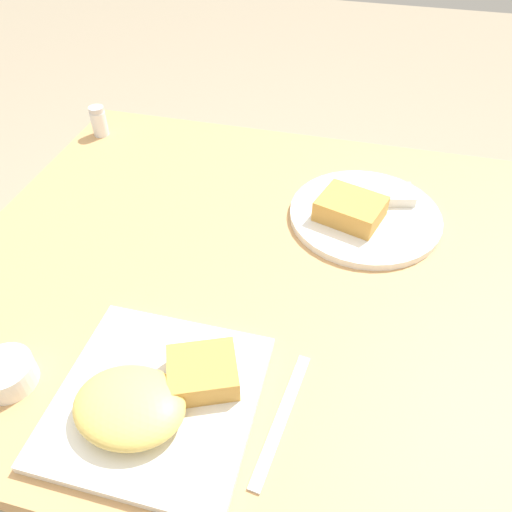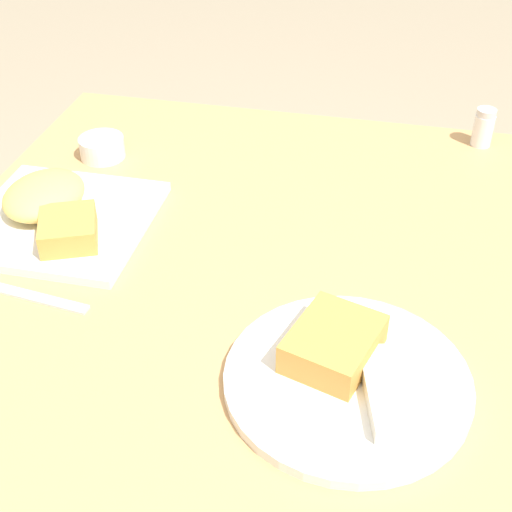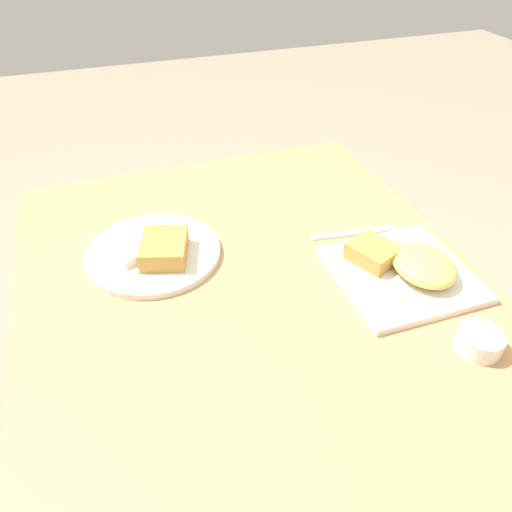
# 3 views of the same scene
# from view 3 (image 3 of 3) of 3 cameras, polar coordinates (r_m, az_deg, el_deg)

# --- Properties ---
(ground_plane) EXTENTS (8.00, 8.00, 0.00)m
(ground_plane) POSITION_cam_3_polar(r_m,az_deg,el_deg) (1.56, -0.28, -23.67)
(ground_plane) COLOR gray
(dining_table) EXTENTS (1.06, 0.89, 0.73)m
(dining_table) POSITION_cam_3_polar(r_m,az_deg,el_deg) (1.04, -0.39, -6.27)
(dining_table) COLOR tan
(dining_table) RESTS_ON ground_plane
(plate_square_near) EXTENTS (0.26, 0.26, 0.06)m
(plate_square_near) POSITION_cam_3_polar(r_m,az_deg,el_deg) (1.03, 16.76, -1.29)
(plate_square_near) COLOR white
(plate_square_near) RESTS_ON dining_table
(plate_oval_far) EXTENTS (0.28, 0.28, 0.05)m
(plate_oval_far) POSITION_cam_3_polar(r_m,az_deg,el_deg) (1.06, -11.62, 0.56)
(plate_oval_far) COLOR white
(plate_oval_far) RESTS_ON dining_table
(sauce_ramekin) EXTENTS (0.08, 0.08, 0.04)m
(sauce_ramekin) POSITION_cam_3_polar(r_m,az_deg,el_deg) (0.93, 24.23, -8.83)
(sauce_ramekin) COLOR white
(sauce_ramekin) RESTS_ON dining_table
(butter_knife) EXTENTS (0.04, 0.20, 0.00)m
(butter_knife) POSITION_cam_3_polar(r_m,az_deg,el_deg) (1.14, 11.18, 2.61)
(butter_knife) COLOR silver
(butter_knife) RESTS_ON dining_table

